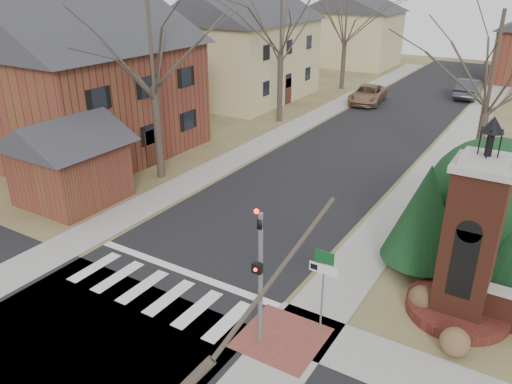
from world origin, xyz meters
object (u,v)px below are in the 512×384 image
Objects in this scene: brick_gate_monument at (468,255)px; distant_car at (468,88)px; sign_post at (323,275)px; pickup_truck at (368,94)px; traffic_signal_pole at (260,266)px.

distant_car is at bearing 99.87° from brick_gate_monument.
sign_post reaches higher than distant_car.
sign_post is 0.53× the size of pickup_truck.
traffic_signal_pole is 0.91× the size of distant_car.
distant_car reaches higher than pickup_truck.
distant_car is (-0.90, 36.62, -1.77)m from traffic_signal_pole.
brick_gate_monument is 1.24× the size of pickup_truck.
sign_post is 4.55m from brick_gate_monument.
sign_post is 0.55× the size of distant_car.
brick_gate_monument is 32.71m from distant_car.
brick_gate_monument is at bearing 41.42° from sign_post.
traffic_signal_pole reaches higher than sign_post.
brick_gate_monument is at bearing 43.24° from traffic_signal_pole.
brick_gate_monument is at bearing 98.22° from distant_car.
traffic_signal_pole is at bearing -132.43° from sign_post.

